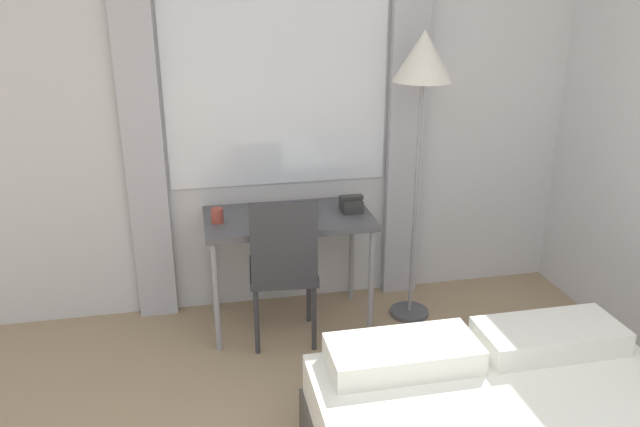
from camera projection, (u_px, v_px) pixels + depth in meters
name	position (u px, v px, depth m)	size (l,w,h in m)	color
wall_back_with_window	(293.00, 105.00, 3.96)	(4.74, 0.13, 2.70)	silver
desk	(288.00, 226.00, 3.85)	(1.02, 0.56, 0.74)	#4C4C51
desk_chair	(283.00, 264.00, 3.67)	(0.44, 0.44, 0.95)	#333338
standing_lamp	(423.00, 74.00, 3.62)	(0.36, 0.36, 1.84)	#4C4C51
telephone	(351.00, 204.00, 3.89)	(0.14, 0.14, 0.10)	#2D2D2D
book	(293.00, 211.00, 3.87)	(0.32, 0.25, 0.02)	#33664C
mug	(217.00, 215.00, 3.70)	(0.07, 0.07, 0.09)	#993F33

